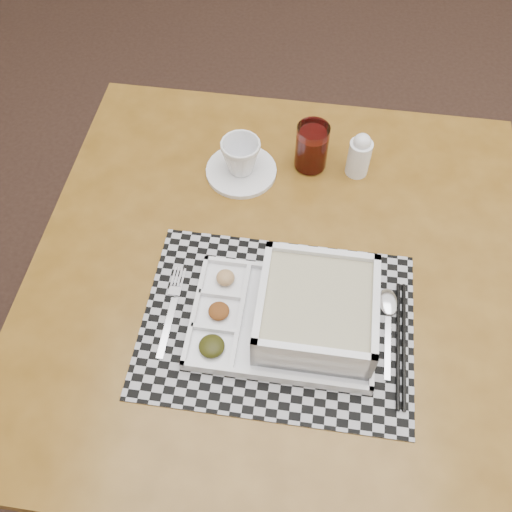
{
  "coord_description": "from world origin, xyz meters",
  "views": [
    {
      "loc": [
        -0.56,
        -0.92,
        1.61
      ],
      "look_at": [
        -0.57,
        -0.35,
        0.78
      ],
      "focal_mm": 40.0,
      "sensor_mm": 36.0,
      "label": 1
    }
  ],
  "objects_px": {
    "serving_tray": "(307,313)",
    "juice_glass": "(312,148)",
    "dining_table": "(279,289)",
    "cup": "(241,157)",
    "creamer_bottle": "(359,155)"
  },
  "relations": [
    {
      "from": "serving_tray",
      "to": "juice_glass",
      "type": "bearing_deg",
      "value": 87.27
    },
    {
      "from": "serving_tray",
      "to": "juice_glass",
      "type": "xyz_separation_m",
      "value": [
        0.02,
        0.38,
        0.01
      ]
    },
    {
      "from": "serving_tray",
      "to": "cup",
      "type": "xyz_separation_m",
      "value": [
        -0.13,
        0.36,
        0.01
      ]
    },
    {
      "from": "juice_glass",
      "to": "cup",
      "type": "bearing_deg",
      "value": -170.06
    },
    {
      "from": "cup",
      "to": "creamer_bottle",
      "type": "relative_size",
      "value": 0.79
    },
    {
      "from": "dining_table",
      "to": "serving_tray",
      "type": "bearing_deg",
      "value": -69.02
    },
    {
      "from": "cup",
      "to": "creamer_bottle",
      "type": "distance_m",
      "value": 0.24
    },
    {
      "from": "serving_tray",
      "to": "cup",
      "type": "relative_size",
      "value": 4.17
    },
    {
      "from": "juice_glass",
      "to": "creamer_bottle",
      "type": "height_order",
      "value": "juice_glass"
    },
    {
      "from": "cup",
      "to": "juice_glass",
      "type": "height_order",
      "value": "juice_glass"
    },
    {
      "from": "dining_table",
      "to": "creamer_bottle",
      "type": "relative_size",
      "value": 10.05
    },
    {
      "from": "juice_glass",
      "to": "creamer_bottle",
      "type": "bearing_deg",
      "value": -9.48
    },
    {
      "from": "dining_table",
      "to": "creamer_bottle",
      "type": "height_order",
      "value": "creamer_bottle"
    },
    {
      "from": "dining_table",
      "to": "cup",
      "type": "xyz_separation_m",
      "value": [
        -0.08,
        0.24,
        0.12
      ]
    },
    {
      "from": "cup",
      "to": "dining_table",
      "type": "bearing_deg",
      "value": -89.11
    }
  ]
}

